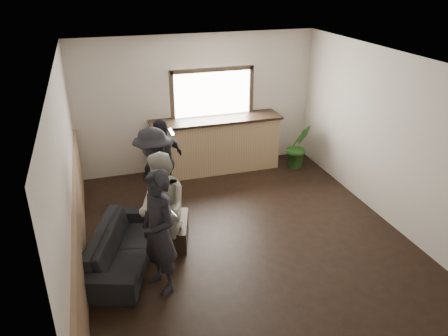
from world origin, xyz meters
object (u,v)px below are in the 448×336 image
object	(u,v)px
cup_b	(180,225)
person_c	(154,177)
potted_plant	(298,146)
person_d	(164,161)
coffee_table	(173,231)
bar_counter	(216,141)
cup_a	(167,213)
person_a	(159,233)
sofa	(123,246)
person_b	(162,207)

from	to	relation	value
cup_b	person_c	xyz separation A→B (m)	(-0.22, 0.87, 0.43)
potted_plant	person_d	world-z (taller)	person_d
coffee_table	person_d	distance (m)	1.49
cup_b	bar_counter	bearing A→B (deg)	62.93
coffee_table	cup_a	world-z (taller)	cup_a
bar_counter	person_a	world-z (taller)	bar_counter
coffee_table	person_a	size ratio (longest dim) A/B	0.48
sofa	person_d	distance (m)	2.00
potted_plant	person_b	size ratio (longest dim) A/B	0.59
bar_counter	cup_a	xyz separation A→B (m)	(-1.46, -2.20, -0.23)
cup_a	cup_b	size ratio (longest dim) A/B	1.26
person_a	person_c	size ratio (longest dim) A/B	1.02
bar_counter	person_c	distance (m)	2.33
cup_a	person_a	size ratio (longest dim) A/B	0.07
potted_plant	person_a	world-z (taller)	person_a
person_b	person_d	size ratio (longest dim) A/B	1.03
person_a	sofa	bearing A→B (deg)	-170.73
coffee_table	cup_b	size ratio (longest dim) A/B	8.57
sofa	person_b	size ratio (longest dim) A/B	1.17
sofa	person_c	xyz separation A→B (m)	(0.66, 1.00, 0.56)
coffee_table	person_b	size ratio (longest dim) A/B	0.50
person_d	cup_b	bearing A→B (deg)	50.05
coffee_table	person_a	bearing A→B (deg)	-108.84
cup_b	person_c	distance (m)	1.00
potted_plant	person_a	xyz separation A→B (m)	(-3.47, -3.02, 0.38)
potted_plant	sofa	bearing A→B (deg)	-149.31
person_c	person_d	distance (m)	0.74
person_a	person_c	distance (m)	1.70
bar_counter	cup_b	size ratio (longest dim) A/B	28.07
cup_a	person_b	distance (m)	0.66
sofa	coffee_table	world-z (taller)	sofa
person_a	person_b	xyz separation A→B (m)	(0.17, 0.71, -0.04)
cup_b	person_b	distance (m)	0.50
bar_counter	person_a	xyz separation A→B (m)	(-1.76, -3.42, 0.22)
cup_b	person_a	world-z (taller)	person_a
person_a	person_d	xyz separation A→B (m)	(0.48, 2.38, -0.07)
sofa	potted_plant	distance (m)	4.57
person_d	cup_a	bearing A→B (deg)	43.18
sofa	cup_b	distance (m)	0.90
person_b	person_c	size ratio (longest dim) A/B	0.97
coffee_table	person_b	world-z (taller)	person_b
coffee_table	person_c	size ratio (longest dim) A/B	0.49
sofa	person_a	world-z (taller)	person_a
sofa	cup_b	xyz separation A→B (m)	(0.88, 0.13, 0.13)
coffee_table	potted_plant	xyz separation A→B (m)	(3.12, 1.99, 0.30)
potted_plant	person_c	size ratio (longest dim) A/B	0.58
coffee_table	person_a	distance (m)	1.28
cup_a	person_c	distance (m)	0.64
potted_plant	person_c	xyz separation A→B (m)	(-3.26, -1.33, 0.36)
coffee_table	person_a	xyz separation A→B (m)	(-0.35, -1.03, 0.68)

